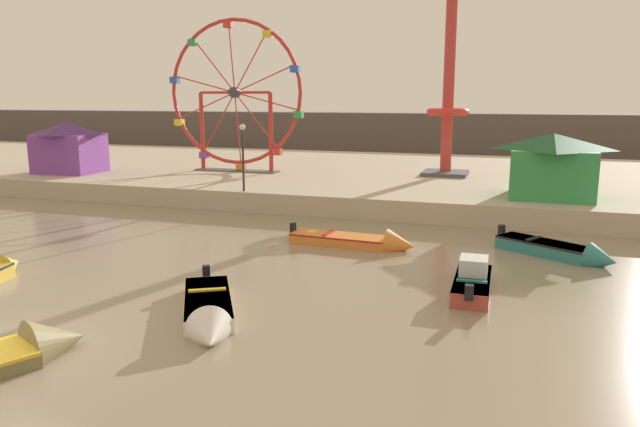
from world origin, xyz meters
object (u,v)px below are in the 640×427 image
(motorboat_orange_hull, at_px, (363,241))
(carnival_booth_green_kiosk, at_px, (552,164))
(motorboat_faded_red, at_px, (473,277))
(ferris_wheel_red_frame, at_px, (235,96))
(promenade_lamp_near, at_px, (243,147))
(motorboat_white_red_stripe, at_px, (208,314))
(drop_tower_red_tower, at_px, (449,85))
(motorboat_teal_painted, at_px, (562,251))
(carnival_booth_purple_stall, at_px, (69,147))

(motorboat_orange_hull, xyz_separation_m, carnival_booth_green_kiosk, (7.40, 8.48, 2.51))
(motorboat_faded_red, relative_size, carnival_booth_green_kiosk, 1.04)
(motorboat_faded_red, bearing_deg, ferris_wheel_red_frame, 43.31)
(ferris_wheel_red_frame, xyz_separation_m, promenade_lamp_near, (4.31, -7.82, -2.67))
(motorboat_white_red_stripe, bearing_deg, ferris_wheel_red_frame, 174.43)
(motorboat_white_red_stripe, distance_m, drop_tower_red_tower, 26.11)
(motorboat_teal_painted, height_order, drop_tower_red_tower, drop_tower_red_tower)
(motorboat_teal_painted, height_order, promenade_lamp_near, promenade_lamp_near)
(promenade_lamp_near, bearing_deg, drop_tower_red_tower, 47.56)
(motorboat_faded_red, bearing_deg, motorboat_teal_painted, -33.61)
(motorboat_faded_red, xyz_separation_m, promenade_lamp_near, (-12.63, 9.38, 3.11))
(motorboat_white_red_stripe, bearing_deg, carnival_booth_purple_stall, -162.15)
(drop_tower_red_tower, height_order, promenade_lamp_near, drop_tower_red_tower)
(motorboat_white_red_stripe, bearing_deg, motorboat_teal_painted, 106.52)
(motorboat_faded_red, distance_m, ferris_wheel_red_frame, 24.82)
(drop_tower_red_tower, bearing_deg, motorboat_teal_painted, -67.69)
(ferris_wheel_red_frame, bearing_deg, drop_tower_red_tower, 10.01)
(motorboat_orange_hull, relative_size, carnival_booth_purple_stall, 1.22)
(motorboat_teal_painted, distance_m, drop_tower_red_tower, 17.49)
(motorboat_white_red_stripe, distance_m, ferris_wheel_red_frame, 25.61)
(motorboat_teal_painted, relative_size, motorboat_white_red_stripe, 0.92)
(motorboat_orange_hull, distance_m, carnival_booth_green_kiosk, 11.53)
(ferris_wheel_red_frame, bearing_deg, carnival_booth_purple_stall, -157.52)
(carnival_booth_green_kiosk, height_order, promenade_lamp_near, promenade_lamp_near)
(ferris_wheel_red_frame, bearing_deg, motorboat_teal_painted, -32.48)
(motorboat_faded_red, distance_m, motorboat_white_red_stripe, 8.52)
(promenade_lamp_near, bearing_deg, motorboat_orange_hull, -34.50)
(motorboat_orange_hull, height_order, carnival_booth_green_kiosk, carnival_booth_green_kiosk)
(motorboat_orange_hull, bearing_deg, drop_tower_red_tower, 88.77)
(motorboat_orange_hull, xyz_separation_m, carnival_booth_purple_stall, (-22.42, 9.09, 2.59))
(motorboat_faded_red, height_order, carnival_booth_purple_stall, carnival_booth_purple_stall)
(ferris_wheel_red_frame, distance_m, carnival_booth_purple_stall, 11.47)
(motorboat_faded_red, xyz_separation_m, motorboat_white_red_stripe, (-6.54, -5.45, -0.10))
(ferris_wheel_red_frame, bearing_deg, carnival_booth_green_kiosk, -13.77)
(motorboat_faded_red, relative_size, motorboat_orange_hull, 0.83)
(carnival_booth_green_kiosk, bearing_deg, motorboat_orange_hull, -131.60)
(motorboat_teal_painted, bearing_deg, carnival_booth_green_kiosk, 123.29)
(motorboat_orange_hull, height_order, motorboat_white_red_stripe, motorboat_white_red_stripe)
(motorboat_white_red_stripe, distance_m, carnival_booth_purple_stall, 27.74)
(motorboat_orange_hull, xyz_separation_m, drop_tower_red_tower, (1.40, 15.71, 6.51))
(motorboat_orange_hull, bearing_deg, ferris_wheel_red_frame, 136.56)
(carnival_booth_green_kiosk, distance_m, promenade_lamp_near, 15.67)
(motorboat_teal_painted, bearing_deg, promenade_lamp_near, -165.16)
(ferris_wheel_red_frame, height_order, drop_tower_red_tower, drop_tower_red_tower)
(carnival_booth_green_kiosk, bearing_deg, promenade_lamp_near, -169.42)
(ferris_wheel_red_frame, bearing_deg, motorboat_faded_red, -45.45)
(ferris_wheel_red_frame, distance_m, promenade_lamp_near, 9.32)
(motorboat_teal_painted, bearing_deg, ferris_wheel_red_frame, 179.55)
(motorboat_teal_painted, xyz_separation_m, carnival_booth_green_kiosk, (-0.17, 7.81, 2.45))
(motorboat_faded_red, distance_m, carnival_booth_purple_stall, 30.15)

